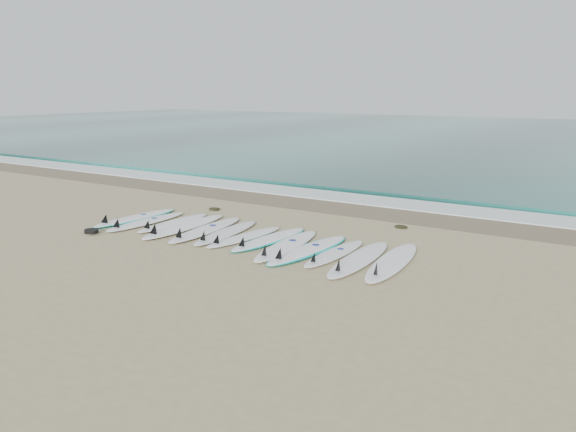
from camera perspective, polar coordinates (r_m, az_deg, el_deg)
The scene contains 21 objects.
ground at distance 12.51m, azimuth -4.53°, elevation -2.33°, with size 120.00×120.00×0.00m, color tan.
ocean at distance 42.89m, azimuth 22.65°, elevation 7.45°, with size 120.00×55.00×0.03m, color #1E6159.
wet_sand_band at distance 15.88m, azimuth 4.35°, elevation 0.94°, with size 120.00×1.80×0.01m, color brown.
foam_band at distance 17.11m, azimuth 6.56°, elevation 1.79°, with size 120.00×1.40×0.04m, color silver.
wave_crest at distance 18.44m, azimuth 8.60°, elevation 2.62°, with size 120.00×1.00×0.10m, color #1E6159.
surfboard_0 at distance 14.82m, azimuth -15.30°, elevation -0.17°, with size 0.74×2.60×0.33m.
surfboard_1 at distance 14.28m, azimuth -14.35°, elevation -0.56°, with size 0.56×2.52×0.32m.
surfboard_2 at distance 14.01m, azimuth -11.70°, elevation -0.69°, with size 0.50×2.37×0.30m.
surfboard_3 at distance 13.55m, azimuth -10.63°, elevation -1.05°, with size 0.71×2.88×0.37m.
surfboard_4 at distance 13.16m, azimuth -8.49°, elevation -1.40°, with size 0.83×2.80×0.35m.
surfboard_5 at distance 12.84m, azimuth -6.44°, elevation -1.71°, with size 0.81×2.57×0.32m.
surfboard_6 at distance 12.45m, azimuth -4.62°, elevation -2.15°, with size 0.75×2.36×0.30m.
surfboard_7 at distance 12.26m, azimuth -1.99°, elevation -2.38°, with size 0.78×2.51×0.31m.
surfboard_8 at distance 11.71m, azimuth -0.25°, elevation -3.03°, with size 0.86×2.78×0.35m.
surfboard_9 at distance 11.44m, azimuth 1.99°, elevation -3.46°, with size 0.85×2.73×0.34m.
surfboard_10 at distance 11.23m, azimuth 4.66°, elevation -3.82°, with size 0.52×2.30×0.29m.
surfboard_11 at distance 10.88m, azimuth 7.13°, elevation -4.37°, with size 0.73×2.79×0.35m.
surfboard_12 at distance 10.80m, azimuth 10.47°, elevation -4.61°, with size 0.85×2.85×0.36m.
seaweed_near at distance 15.56m, azimuth -7.49°, elevation 0.73°, with size 0.35×0.27×0.07m, color black.
seaweed_far at distance 13.71m, azimuth 11.40°, elevation -1.07°, with size 0.32×0.25×0.06m, color black.
leash_coil at distance 13.72m, azimuth -19.31°, elevation -1.45°, with size 0.46×0.36×0.11m.
Camera 1 is at (7.26, -9.65, 3.24)m, focal length 35.00 mm.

